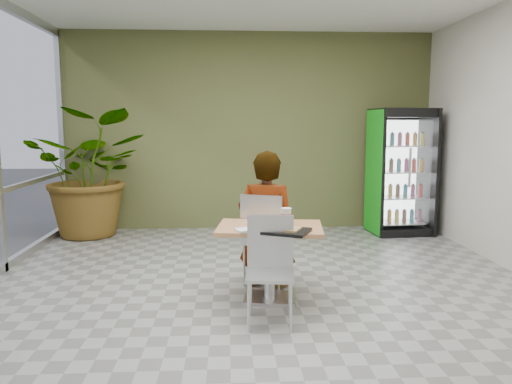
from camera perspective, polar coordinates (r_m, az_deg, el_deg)
ground at (r=5.03m, az=0.86°, el=-12.33°), size 7.00×7.00×0.00m
room_envelope at (r=4.72m, az=0.90°, el=6.21°), size 6.00×7.00×3.20m
dining_table at (r=4.89m, az=1.58°, el=-6.34°), size 1.08×0.82×0.75m
chair_far at (r=5.31m, az=0.87°, el=-4.64°), size 0.57×0.57×1.00m
chair_near at (r=4.41m, az=1.63°, el=-7.80°), size 0.45×0.45×0.93m
seated_woman at (r=5.36m, az=1.21°, el=-4.62°), size 0.75×0.61×1.75m
pizza_plate at (r=4.87m, az=1.43°, el=-3.62°), size 0.36×0.33×0.03m
soda_cup at (r=4.81m, az=3.47°, el=-2.93°), size 0.10×0.10×0.18m
napkin_stack at (r=4.60m, az=-1.25°, el=-4.37°), size 0.21×0.21×0.02m
cafeteria_tray at (r=4.56m, az=2.94°, el=-4.46°), size 0.59×0.52×0.03m
beverage_fridge at (r=8.16m, az=16.24°, el=2.24°), size 0.95×0.76×1.96m
potted_plant at (r=8.07m, az=-18.23°, el=2.09°), size 1.82×1.59×1.96m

